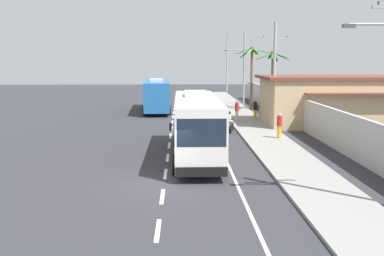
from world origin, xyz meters
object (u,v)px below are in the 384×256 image
coach_bus_far_lane (157,94)px  motorcycle_beside_bus (229,123)px  pedestrian_near_kerb (279,125)px  roadside_building (356,100)px  coach_bus_foreground (196,124)px  utility_pole_distant (227,61)px  utility_pole_mid (274,74)px  pedestrian_midwalk (255,109)px  palm_nearest (273,67)px  utility_pole_far (243,66)px  pedestrian_far_walk (237,110)px  palm_second (252,64)px

coach_bus_far_lane → motorcycle_beside_bus: bearing=-65.1°
motorcycle_beside_bus → pedestrian_near_kerb: (3.11, -3.74, 0.42)m
pedestrian_near_kerb → roadside_building: size_ratio=0.11×
pedestrian_near_kerb → roadside_building: bearing=8.6°
coach_bus_far_lane → roadside_building: 20.66m
motorcycle_beside_bus → pedestrian_near_kerb: pedestrian_near_kerb is taller
coach_bus_foreground → utility_pole_distant: 49.55m
utility_pole_mid → pedestrian_midwalk: bearing=97.3°
motorcycle_beside_bus → pedestrian_near_kerb: 4.88m
coach_bus_foreground → palm_nearest: bearing=68.0°
pedestrian_near_kerb → pedestrian_midwalk: 10.12m
utility_pole_far → palm_nearest: 7.73m
utility_pole_distant → pedestrian_far_walk: bearing=-94.5°
coach_bus_far_lane → pedestrian_near_kerb: coach_bus_far_lane is taller
coach_bus_foreground → coach_bus_far_lane: size_ratio=1.01×
coach_bus_far_lane → roadside_building: size_ratio=0.70×
coach_bus_far_lane → palm_nearest: bearing=-2.6°
motorcycle_beside_bus → palm_second: size_ratio=0.28×
coach_bus_foreground → palm_second: bearing=73.7°
pedestrian_near_kerb → pedestrian_far_walk: 9.28m
utility_pole_distant → utility_pole_mid: bearing=-90.4°
coach_bus_foreground → motorcycle_beside_bus: (2.89, 8.88, -1.28)m
pedestrian_far_walk → palm_nearest: 10.06m
roadside_building → palm_nearest: bearing=117.6°
coach_bus_far_lane → pedestrian_far_walk: size_ratio=6.41×
pedestrian_near_kerb → utility_pole_mid: size_ratio=0.21×
motorcycle_beside_bus → pedestrian_midwalk: size_ratio=1.14×
pedestrian_far_walk → roadside_building: size_ratio=0.11×
utility_pole_distant → pedestrian_near_kerb: bearing=-91.2°
palm_second → roadside_building: (7.17, -11.86, -2.96)m
motorcycle_beside_bus → pedestrian_far_walk: (1.27, 5.35, 0.43)m
pedestrian_midwalk → utility_pole_distant: bearing=-87.2°
utility_pole_far → palm_nearest: size_ratio=1.36×
utility_pole_mid → utility_pole_distant: (0.24, 38.59, 0.94)m
coach_bus_far_lane → utility_pole_mid: 16.28m
utility_pole_mid → palm_nearest: size_ratio=1.31×
utility_pole_distant → coach_bus_foreground: bearing=-98.0°
utility_pole_far → utility_pole_distant: size_ratio=0.85×
motorcycle_beside_bus → coach_bus_foreground: bearing=-108.0°
palm_second → pedestrian_near_kerb: bearing=-93.2°
motorcycle_beside_bus → pedestrian_midwalk: 7.11m
pedestrian_near_kerb → palm_second: palm_second is taller
coach_bus_foreground → pedestrian_near_kerb: size_ratio=6.48×
pedestrian_near_kerb → utility_pole_distant: 44.03m
coach_bus_foreground → roadside_building: 18.76m
roadside_building → pedestrian_far_walk: bearing=168.8°
utility_pole_far → pedestrian_far_walk: bearing=-100.0°
pedestrian_far_walk → utility_pole_mid: 5.73m
utility_pole_mid → roadside_building: (7.58, 1.88, -2.36)m
motorcycle_beside_bus → utility_pole_far: size_ratio=0.22×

